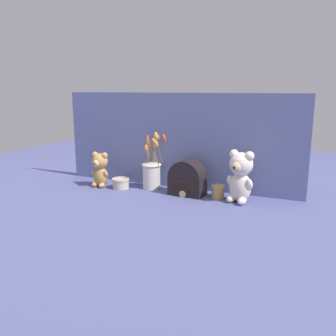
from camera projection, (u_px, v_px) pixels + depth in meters
ground_plane at (167, 194)px, 2.14m from camera, size 4.00×4.00×0.00m
backdrop_wall at (177, 141)px, 2.23m from camera, size 1.56×0.02×0.60m
teddy_bear_large at (240, 176)px, 1.96m from camera, size 0.17×0.15×0.29m
teddy_bear_medium at (100, 169)px, 2.28m from camera, size 0.12×0.11×0.23m
flower_vase at (152, 172)px, 2.24m from camera, size 0.17×0.16×0.36m
vintage_radio at (188, 180)px, 2.11m from camera, size 0.22×0.15×0.21m
decorative_tin_tall at (121, 183)px, 2.26m from camera, size 0.11×0.11×0.06m
decorative_tin_short at (218, 192)px, 2.05m from camera, size 0.08×0.08×0.08m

